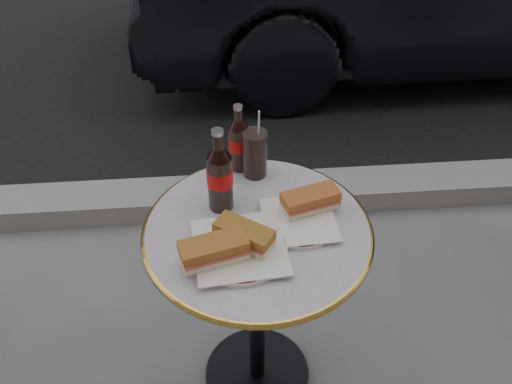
{
  "coord_description": "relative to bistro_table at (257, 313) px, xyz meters",
  "views": [
    {
      "loc": [
        -0.09,
        -1.08,
        1.81
      ],
      "look_at": [
        0.0,
        0.05,
        0.82
      ],
      "focal_mm": 40.0,
      "sensor_mm": 36.0,
      "label": 1
    }
  ],
  "objects": [
    {
      "name": "sandwich_left_a",
      "position": [
        -0.12,
        -0.11,
        0.41
      ],
      "size": [
        0.18,
        0.12,
        0.06
      ],
      "primitive_type": "cube",
      "rotation": [
        0.0,
        0.0,
        0.26
      ],
      "color": "#A26029",
      "rests_on": "plate_left"
    },
    {
      "name": "plate_right",
      "position": [
        0.11,
        0.01,
        0.37
      ],
      "size": [
        0.22,
        0.22,
        0.01
      ],
      "primitive_type": "cylinder",
      "rotation": [
        0.0,
        0.0,
        -0.11
      ],
      "color": "silver",
      "rests_on": "bistro_table"
    },
    {
      "name": "plate_left",
      "position": [
        -0.05,
        -0.08,
        0.37
      ],
      "size": [
        0.27,
        0.27,
        0.01
      ],
      "primitive_type": "cylinder",
      "rotation": [
        0.0,
        0.0,
        -0.09
      ],
      "color": "silver",
      "rests_on": "bistro_table"
    },
    {
      "name": "curb",
      "position": [
        0.0,
        0.9,
        -0.32
      ],
      "size": [
        40.0,
        0.2,
        0.12
      ],
      "primitive_type": "cube",
      "color": "gray",
      "rests_on": "ground"
    },
    {
      "name": "sandwich_left_b",
      "position": [
        -0.04,
        -0.06,
        0.41
      ],
      "size": [
        0.17,
        0.15,
        0.05
      ],
      "primitive_type": "cube",
      "rotation": [
        0.0,
        0.0,
        -0.62
      ],
      "color": "#946125",
      "rests_on": "plate_left"
    },
    {
      "name": "cola_bottle_left",
      "position": [
        -0.09,
        0.1,
        0.5
      ],
      "size": [
        0.09,
        0.09,
        0.26
      ],
      "primitive_type": null,
      "rotation": [
        0.0,
        0.0,
        0.22
      ],
      "color": "black",
      "rests_on": "bistro_table"
    },
    {
      "name": "bistro_table",
      "position": [
        0.0,
        0.0,
        0.0
      ],
      "size": [
        0.62,
        0.62,
        0.73
      ],
      "primitive_type": null,
      "color": "#BAB2C4",
      "rests_on": "ground"
    },
    {
      "name": "sandwich_right",
      "position": [
        0.15,
        0.06,
        0.4
      ],
      "size": [
        0.17,
        0.11,
        0.05
      ],
      "primitive_type": "cube",
      "rotation": [
        0.0,
        0.0,
        0.28
      ],
      "color": "#AD5A2B",
      "rests_on": "plate_right"
    },
    {
      "name": "cola_bottle_right",
      "position": [
        -0.03,
        0.27,
        0.48
      ],
      "size": [
        0.08,
        0.08,
        0.22
      ],
      "primitive_type": null,
      "rotation": [
        0.0,
        0.0,
        -0.3
      ],
      "color": "black",
      "rests_on": "bistro_table"
    },
    {
      "name": "cola_glass",
      "position": [
        0.01,
        0.23,
        0.44
      ],
      "size": [
        0.09,
        0.09,
        0.15
      ],
      "primitive_type": "cylinder",
      "rotation": [
        0.0,
        0.0,
        -0.24
      ],
      "color": "black",
      "rests_on": "bistro_table"
    },
    {
      "name": "ground",
      "position": [
        0.0,
        0.0,
        -0.37
      ],
      "size": [
        80.0,
        80.0,
        0.0
      ],
      "primitive_type": "plane",
      "color": "slate",
      "rests_on": "ground"
    }
  ]
}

